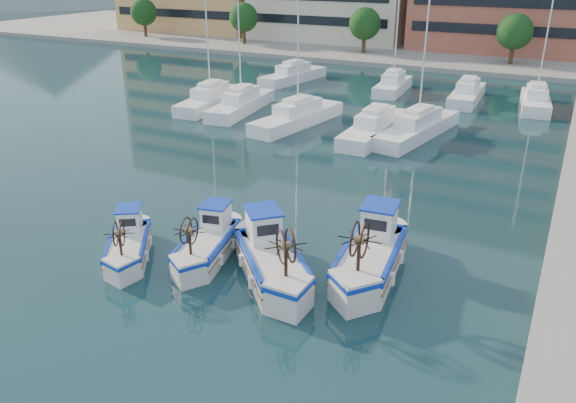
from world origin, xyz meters
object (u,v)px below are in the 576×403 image
object	(u,v)px
fishing_boat_b	(209,241)
fishing_boat_d	(371,253)
fishing_boat_c	(271,258)
fishing_boat_a	(129,243)

from	to	relation	value
fishing_boat_b	fishing_boat_d	distance (m)	6.89
fishing_boat_c	fishing_boat_d	world-z (taller)	fishing_boat_d
fishing_boat_a	fishing_boat_c	distance (m)	6.37
fishing_boat_a	fishing_boat_d	size ratio (longest dim) A/B	0.74
fishing_boat_a	fishing_boat_c	bearing A→B (deg)	-21.82
fishing_boat_a	fishing_boat_b	world-z (taller)	fishing_boat_b
fishing_boat_b	fishing_boat_c	xyz separation A→B (m)	(3.17, -0.23, 0.14)
fishing_boat_b	fishing_boat_d	size ratio (longest dim) A/B	0.82
fishing_boat_a	fishing_boat_b	distance (m)	3.43
fishing_boat_a	fishing_boat_d	distance (m)	10.28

